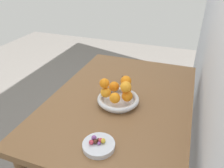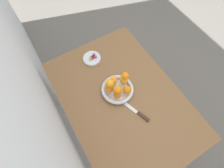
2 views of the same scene
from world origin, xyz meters
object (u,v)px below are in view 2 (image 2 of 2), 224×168
orange_6 (117,90)px  fruit_bowl (118,89)px  orange_7 (125,76)px  orange_0 (114,80)px  candy_ball_6 (92,58)px  orange_1 (109,88)px  candy_ball_4 (93,58)px  candy_ball_0 (95,55)px  candy_ball_5 (96,57)px  candy_ball_2 (91,57)px  orange_2 (118,94)px  orange_4 (124,80)px  knife (136,111)px  candy_ball_7 (94,54)px  candy_ball_3 (90,59)px  orange_3 (127,90)px  dining_table (121,102)px  candy_dish (92,59)px  candy_ball_1 (93,56)px  orange_5 (110,83)px

orange_6 → fruit_bowl: bearing=-37.4°
orange_7 → orange_0: bearing=62.7°
orange_7 → candy_ball_6: bearing=18.6°
orange_1 → candy_ball_4: bearing=-6.4°
candy_ball_0 → candy_ball_5: (-0.02, 0.00, 0.00)m
candy_ball_0 → candy_ball_2: candy_ball_0 is taller
candy_ball_0 → orange_2: bearing=174.9°
candy_ball_2 → candy_ball_6: 0.02m
orange_4 → knife: bearing=170.3°
orange_2 → orange_7: bearing=-55.7°
orange_6 → knife: size_ratio=0.22×
orange_2 → candy_ball_7: size_ratio=2.72×
candy_ball_3 → candy_ball_4: size_ratio=1.45×
orange_3 → candy_ball_6: size_ratio=2.91×
dining_table → orange_0: size_ratio=19.87×
dining_table → orange_1: bearing=34.5°
candy_dish → candy_ball_1: candy_ball_1 is taller
candy_ball_7 → knife: size_ratio=0.08×
candy_dish → orange_7: 0.34m
candy_ball_2 → candy_ball_4: same height
orange_6 → candy_ball_5: orange_6 is taller
candy_ball_7 → orange_7: bearing=-168.6°
candy_ball_7 → candy_ball_0: bearing=179.5°
orange_7 → candy_ball_0: 0.33m
orange_5 → orange_7: (-0.00, -0.11, -0.00)m
candy_ball_2 → fruit_bowl: bearing=-174.3°
orange_5 → candy_ball_2: 0.32m
candy_ball_5 → orange_1: bearing=169.3°
dining_table → orange_2: size_ratio=20.64×
candy_ball_1 → candy_ball_5: bearing=-135.7°
orange_4 → candy_ball_2: 0.33m
orange_0 → candy_ball_4: orange_0 is taller
candy_ball_0 → candy_ball_5: candy_ball_5 is taller
knife → candy_ball_3: bearing=7.7°
dining_table → candy_ball_3: size_ratio=52.75×
orange_7 → candy_ball_3: (0.30, 0.11, -0.09)m
orange_4 → candy_ball_3: orange_4 is taller
dining_table → candy_ball_1: bearing=2.0°
orange_6 → orange_7: bearing=-58.0°
candy_ball_6 → orange_3: bearing=-168.9°
orange_7 → candy_ball_1: orange_7 is taller
candy_dish → knife: candy_dish is taller
orange_0 → orange_4: (-0.03, -0.06, 0.00)m
orange_5 → orange_4: bearing=-91.6°
orange_0 → candy_dish: bearing=5.9°
orange_5 → orange_7: 0.11m
orange_0 → candy_ball_4: 0.27m
fruit_bowl → candy_ball_7: bearing=-0.2°
candy_ball_5 → candy_ball_3: bearing=86.1°
fruit_bowl → orange_1: orange_1 is taller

